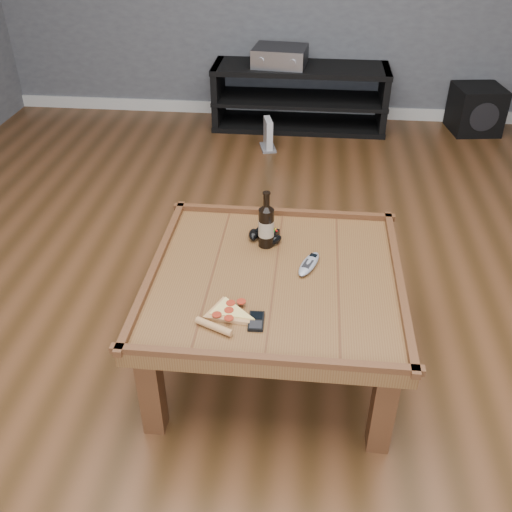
# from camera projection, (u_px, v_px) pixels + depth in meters

# --- Properties ---
(ground) EXTENTS (6.00, 6.00, 0.00)m
(ground) POSITION_uv_depth(u_px,v_px,m) (273.00, 357.00, 2.52)
(ground) COLOR #3F2612
(ground) RESTS_ON ground
(baseboard) EXTENTS (5.00, 0.02, 0.10)m
(baseboard) POSITION_uv_depth(u_px,v_px,m) (300.00, 110.00, 4.95)
(baseboard) COLOR silver
(baseboard) RESTS_ON ground
(coffee_table) EXTENTS (1.03, 1.03, 0.48)m
(coffee_table) POSITION_uv_depth(u_px,v_px,m) (275.00, 287.00, 2.30)
(coffee_table) COLOR brown
(coffee_table) RESTS_ON ground
(media_console) EXTENTS (1.40, 0.45, 0.50)m
(media_console) POSITION_uv_depth(u_px,v_px,m) (300.00, 97.00, 4.64)
(media_console) COLOR black
(media_console) RESTS_ON ground
(beer_bottle) EXTENTS (0.07, 0.07, 0.25)m
(beer_bottle) POSITION_uv_depth(u_px,v_px,m) (266.00, 225.00, 2.39)
(beer_bottle) COLOR black
(beer_bottle) RESTS_ON coffee_table
(game_controller) EXTENTS (0.16, 0.14, 0.04)m
(game_controller) POSITION_uv_depth(u_px,v_px,m) (265.00, 235.00, 2.47)
(game_controller) COLOR black
(game_controller) RESTS_ON coffee_table
(pizza_slice) EXTENTS (0.25, 0.30, 0.03)m
(pizza_slice) POSITION_uv_depth(u_px,v_px,m) (227.00, 314.00, 2.05)
(pizza_slice) COLOR tan
(pizza_slice) RESTS_ON coffee_table
(smartphone) EXTENTS (0.06, 0.10, 0.01)m
(smartphone) POSITION_uv_depth(u_px,v_px,m) (256.00, 321.00, 2.02)
(smartphone) COLOR black
(smartphone) RESTS_ON coffee_table
(remote_control) EXTENTS (0.11, 0.19, 0.03)m
(remote_control) POSITION_uv_depth(u_px,v_px,m) (309.00, 264.00, 2.31)
(remote_control) COLOR gray
(remote_control) RESTS_ON coffee_table
(av_receiver) EXTENTS (0.44, 0.38, 0.14)m
(av_receiver) POSITION_uv_depth(u_px,v_px,m) (280.00, 56.00, 4.47)
(av_receiver) COLOR black
(av_receiver) RESTS_ON media_console
(subwoofer) EXTENTS (0.41, 0.41, 0.36)m
(subwoofer) POSITION_uv_depth(u_px,v_px,m) (476.00, 109.00, 4.60)
(subwoofer) COLOR black
(subwoofer) RESTS_ON ground
(game_console) EXTENTS (0.15, 0.21, 0.24)m
(game_console) POSITION_uv_depth(u_px,v_px,m) (268.00, 136.00, 4.34)
(game_console) COLOR slate
(game_console) RESTS_ON ground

